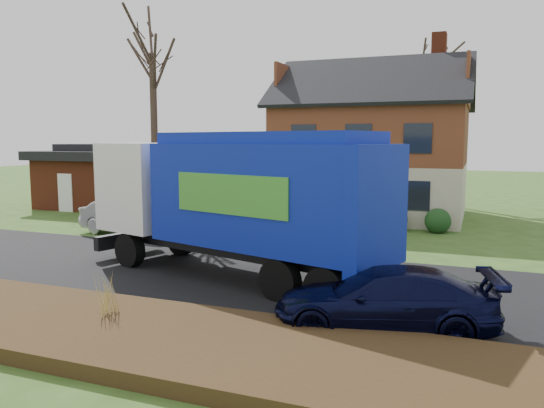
% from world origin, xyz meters
% --- Properties ---
extents(ground, '(120.00, 120.00, 0.00)m').
position_xyz_m(ground, '(0.00, 0.00, 0.00)').
color(ground, '#314E1A').
rests_on(ground, ground).
extents(road, '(80.00, 7.00, 0.02)m').
position_xyz_m(road, '(0.00, 0.00, 0.01)').
color(road, black).
rests_on(road, ground).
extents(mulch_verge, '(80.00, 3.50, 0.30)m').
position_xyz_m(mulch_verge, '(0.00, -5.30, 0.15)').
color(mulch_verge, '#302010').
rests_on(mulch_verge, ground).
extents(main_house, '(12.95, 8.95, 9.26)m').
position_xyz_m(main_house, '(1.49, 13.91, 4.03)').
color(main_house, beige).
rests_on(main_house, ground).
extents(ranch_house, '(9.80, 8.20, 3.70)m').
position_xyz_m(ranch_house, '(-12.00, 13.00, 1.81)').
color(ranch_house, maroon).
rests_on(ranch_house, ground).
extents(garbage_truck, '(9.98, 5.16, 4.13)m').
position_xyz_m(garbage_truck, '(0.81, -0.11, 2.38)').
color(garbage_truck, black).
rests_on(garbage_truck, ground).
extents(silver_sedan, '(4.83, 2.37, 1.52)m').
position_xyz_m(silver_sedan, '(-6.22, 4.50, 0.76)').
color(silver_sedan, '#AFB1B7').
rests_on(silver_sedan, ground).
extents(navy_wagon, '(4.83, 2.83, 1.32)m').
position_xyz_m(navy_wagon, '(5.43, -2.90, 0.66)').
color(navy_wagon, black).
rests_on(navy_wagon, ground).
extents(tree_front_west, '(3.78, 3.78, 11.22)m').
position_xyz_m(tree_front_west, '(-7.73, 8.61, 9.25)').
color(tree_front_west, '#3C2C24').
rests_on(tree_front_west, ground).
extents(tree_back, '(3.63, 3.63, 11.48)m').
position_xyz_m(tree_back, '(3.47, 21.49, 9.57)').
color(tree_back, '#392A22').
rests_on(tree_back, ground).
extents(grass_clump_mid, '(0.33, 0.27, 0.92)m').
position_xyz_m(grass_clump_mid, '(-0.04, -4.81, 0.76)').
color(grass_clump_mid, tan).
rests_on(grass_clump_mid, mulch_verge).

